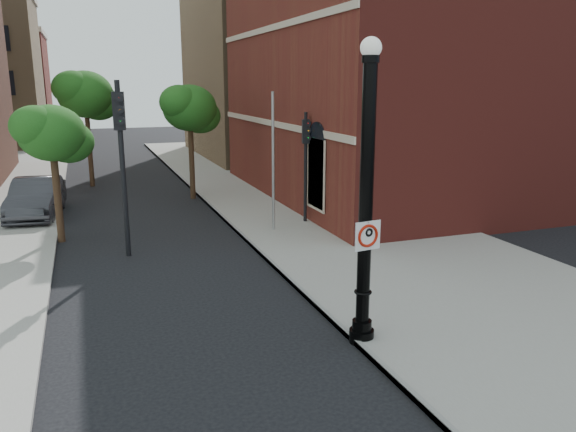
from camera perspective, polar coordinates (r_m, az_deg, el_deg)
name	(u,v)px	position (r m, az deg, el deg)	size (l,w,h in m)	color
ground	(260,360)	(11.28, -2.90, -14.39)	(120.00, 120.00, 0.00)	black
sidewalk_right	(330,218)	(22.10, 4.33, -0.21)	(8.00, 60.00, 0.12)	gray
curb_edge	(233,226)	(20.82, -5.63, -1.06)	(0.10, 60.00, 0.14)	gray
brick_wall_building	(485,61)	(30.20, 19.38, 14.60)	(22.30, 16.30, 12.50)	maroon
bg_building_tan_b	(344,58)	(43.86, 5.75, 15.65)	(22.00, 14.00, 14.00)	#8D6E4D
lamppost	(366,210)	(11.13, 7.89, 0.58)	(0.51, 0.51, 6.08)	black
no_parking_sign	(368,235)	(11.10, 8.11, -1.96)	(0.58, 0.12, 0.58)	white
parked_car	(36,198)	(24.44, -24.21, 1.68)	(1.65, 4.74, 1.56)	#2F2E33
traffic_signal_left	(121,140)	(17.50, -16.61, 7.41)	(0.38, 0.45, 5.33)	black
traffic_signal_right	(306,150)	(20.84, 1.82, 6.74)	(0.31, 0.36, 4.20)	black
utility_pole	(273,164)	(19.67, -1.52, 5.30)	(0.10, 0.10, 4.96)	#999999
street_tree_a	(53,135)	(19.92, -22.80, 7.62)	(2.54, 2.29, 4.57)	#2E2012
street_tree_b	(86,96)	(30.50, -19.83, 11.44)	(3.24, 2.93, 5.84)	#2E2012
street_tree_c	(190,109)	(25.98, -9.90, 10.63)	(2.87, 2.59, 5.17)	#2E2012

